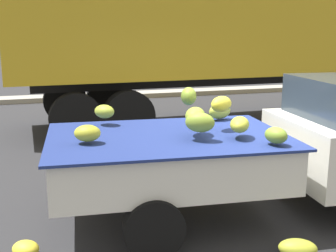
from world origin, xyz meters
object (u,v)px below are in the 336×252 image
Objects in this scene: pickup_truck at (318,143)px; semi_trailer at (255,19)px; fallen_banana_bunch_near_tailgate at (26,249)px; fallen_banana_bunch_by_wheel at (298,248)px.

semi_trailer is (1.83, 5.37, 1.66)m from pickup_truck.
pickup_truck is 17.59× the size of fallen_banana_bunch_near_tailgate.
fallen_banana_bunch_near_tailgate is (-3.65, -0.27, -0.80)m from pickup_truck.
pickup_truck reaches higher than fallen_banana_bunch_by_wheel.
pickup_truck is at bearing 48.81° from fallen_banana_bunch_by_wheel.
fallen_banana_bunch_near_tailgate is (-5.49, -5.63, -2.46)m from semi_trailer.
pickup_truck is 5.91m from semi_trailer.
semi_trailer is at bearing 45.75° from fallen_banana_bunch_near_tailgate.
fallen_banana_bunch_near_tailgate is 0.73× the size of fallen_banana_bunch_by_wheel.
semi_trailer is 30.29× the size of fallen_banana_bunch_by_wheel.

